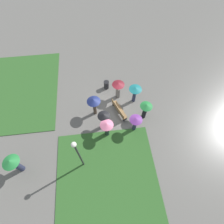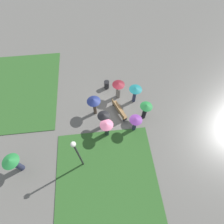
% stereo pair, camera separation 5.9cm
% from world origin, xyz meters
% --- Properties ---
extents(ground_plane, '(90.00, 90.00, 0.00)m').
position_xyz_m(ground_plane, '(0.00, 0.00, 0.00)').
color(ground_plane, '#66635E').
extents(lawn_patch_near, '(8.05, 7.10, 0.06)m').
position_xyz_m(lawn_patch_near, '(-5.99, 1.09, 0.03)').
color(lawn_patch_near, '#2D5B26').
rests_on(lawn_patch_near, ground_plane).
extents(lawn_patch_far, '(9.40, 7.86, 0.06)m').
position_xyz_m(lawn_patch_far, '(3.32, 8.89, 0.03)').
color(lawn_patch_far, '#2D5B26').
rests_on(lawn_patch_far, ground_plane).
extents(park_bench, '(2.00, 1.13, 0.90)m').
position_xyz_m(park_bench, '(-0.28, -0.48, 0.48)').
color(park_bench, brown).
rests_on(park_bench, ground_plane).
extents(lamp_post, '(0.32, 0.32, 4.18)m').
position_xyz_m(lamp_post, '(-4.41, 2.70, 2.71)').
color(lamp_post, '#2D2D30').
rests_on(lamp_post, ground_plane).
extents(trash_bin, '(0.49, 0.49, 0.82)m').
position_xyz_m(trash_bin, '(2.62, 0.29, 0.41)').
color(trash_bin, '#232326').
rests_on(trash_bin, ground_plane).
extents(crowd_person_teal, '(1.08, 1.08, 1.86)m').
position_xyz_m(crowd_person_teal, '(0.82, -1.98, 1.40)').
color(crowd_person_teal, '#282D47').
rests_on(crowd_person_teal, ground_plane).
extents(crowd_person_maroon, '(1.06, 1.06, 1.89)m').
position_xyz_m(crowd_person_maroon, '(1.45, -0.64, 1.26)').
color(crowd_person_maroon, slate).
rests_on(crowd_person_maroon, ground_plane).
extents(crowd_person_navy, '(1.09, 1.09, 1.99)m').
position_xyz_m(crowd_person_navy, '(-0.06, 1.54, 1.55)').
color(crowd_person_navy, '#47382D').
rests_on(crowd_person_navy, ground_plane).
extents(crowd_person_pink, '(1.01, 1.01, 1.84)m').
position_xyz_m(crowd_person_pink, '(-2.20, 0.73, 1.30)').
color(crowd_person_pink, '#1E3328').
rests_on(crowd_person_pink, ground_plane).
extents(crowd_person_green, '(0.98, 0.98, 1.85)m').
position_xyz_m(crowd_person_green, '(-0.94, -2.52, 1.29)').
color(crowd_person_green, black).
rests_on(crowd_person_green, ground_plane).
extents(crowd_person_purple, '(0.98, 0.98, 1.76)m').
position_xyz_m(crowd_person_purple, '(-2.00, -1.50, 1.25)').
color(crowd_person_purple, '#282D47').
rests_on(crowd_person_purple, ground_plane).
extents(crowd_person_black, '(0.95, 0.95, 1.83)m').
position_xyz_m(crowd_person_black, '(-1.41, 0.87, 1.29)').
color(crowd_person_black, '#2D2333').
rests_on(crowd_person_black, ground_plane).
extents(lone_walker_far_path, '(1.12, 1.12, 2.00)m').
position_xyz_m(lone_walker_far_path, '(-4.20, 7.15, 1.42)').
color(lone_walker_far_path, '#282D47').
rests_on(lone_walker_far_path, ground_plane).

